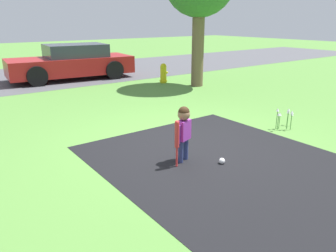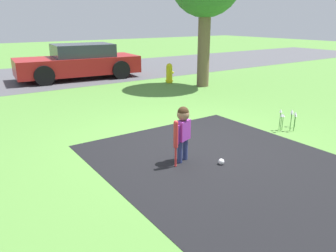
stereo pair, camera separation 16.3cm
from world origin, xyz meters
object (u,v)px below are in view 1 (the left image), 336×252
(baseball_bat, at_px, (177,137))
(sports_ball, at_px, (222,161))
(child, at_px, (184,126))
(fire_hydrant, at_px, (163,73))
(parked_car, at_px, (72,62))

(baseball_bat, bearing_deg, sports_ball, -28.21)
(sports_ball, bearing_deg, baseball_bat, 151.79)
(child, xyz_separation_m, fire_hydrant, (3.64, 5.59, -0.24))
(child, height_order, baseball_bat, child)
(child, relative_size, fire_hydrant, 1.31)
(baseball_bat, relative_size, sports_ball, 7.83)
(fire_hydrant, height_order, parked_car, parked_car)
(sports_ball, relative_size, fire_hydrant, 0.14)
(sports_ball, height_order, fire_hydrant, fire_hydrant)
(parked_car, bearing_deg, baseball_bat, 84.59)
(fire_hydrant, bearing_deg, child, -123.06)
(baseball_bat, height_order, sports_ball, baseball_bat)
(fire_hydrant, xyz_separation_m, parked_car, (-2.24, 2.65, 0.27))
(baseball_bat, bearing_deg, child, 26.64)
(parked_car, bearing_deg, child, 85.87)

